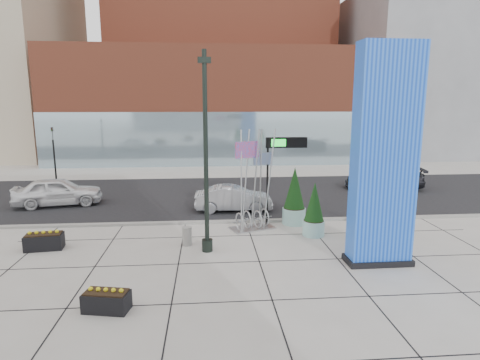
{
  "coord_description": "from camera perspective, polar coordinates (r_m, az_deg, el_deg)",
  "views": [
    {
      "loc": [
        -0.88,
        -15.0,
        5.83
      ],
      "look_at": [
        0.52,
        2.0,
        2.53
      ],
      "focal_mm": 30.0,
      "sensor_mm": 36.0,
      "label": 1
    }
  ],
  "objects": [
    {
      "name": "curb_edge",
      "position": [
        19.88,
        -1.99,
        -5.94
      ],
      "size": [
        80.0,
        0.3,
        0.12
      ],
      "primitive_type": "cube",
      "color": "gray",
      "rests_on": "ground"
    },
    {
      "name": "round_planter_east",
      "position": [
        19.15,
        19.8,
        -3.97
      ],
      "size": [
        0.95,
        0.95,
        2.36
      ],
      "color": "#9CD2CE",
      "rests_on": "ground"
    },
    {
      "name": "box_planter_south",
      "position": [
        12.47,
        -18.46,
        -15.89
      ],
      "size": [
        1.37,
        0.88,
        0.7
      ],
      "rotation": [
        0.0,
        0.0,
        -0.2
      ],
      "color": "black",
      "rests_on": "ground"
    },
    {
      "name": "traffic_signal",
      "position": [
        32.19,
        -24.95,
        3.63
      ],
      "size": [
        0.15,
        0.18,
        4.1
      ],
      "color": "black",
      "rests_on": "ground"
    },
    {
      "name": "car_white_west",
      "position": [
        25.24,
        -24.45,
        -1.53
      ],
      "size": [
        5.07,
        2.87,
        1.63
      ],
      "primitive_type": "imported",
      "rotation": [
        0.0,
        0.0,
        1.78
      ],
      "color": "white",
      "rests_on": "ground"
    },
    {
      "name": "tower_glass_front",
      "position": [
        37.4,
        -1.83,
        5.83
      ],
      "size": [
        34.0,
        0.6,
        5.0
      ],
      "primitive_type": "cube",
      "color": "#8CA5B2",
      "rests_on": "ground"
    },
    {
      "name": "overhead_street_sign",
      "position": [
        19.27,
        6.09,
        4.29
      ],
      "size": [
        1.98,
        0.21,
        4.22
      ],
      "rotation": [
        0.0,
        0.0,
        0.0
      ],
      "color": "black",
      "rests_on": "ground"
    },
    {
      "name": "public_art_sculpture",
      "position": [
        18.7,
        1.83,
        -3.32
      ],
      "size": [
        2.29,
        1.66,
        4.68
      ],
      "rotation": [
        0.0,
        0.0,
        0.34
      ],
      "color": "#ADAFB2",
      "rests_on": "ground"
    },
    {
      "name": "lamp_post",
      "position": [
        15.48,
        -4.84,
        1.01
      ],
      "size": [
        0.5,
        0.43,
        7.75
      ],
      "rotation": [
        0.0,
        0.0,
        0.07
      ],
      "color": "black",
      "rests_on": "ground"
    },
    {
      "name": "round_planter_mid",
      "position": [
        19.59,
        7.74,
        -2.44
      ],
      "size": [
        1.12,
        1.12,
        2.81
      ],
      "color": "#9CD2CE",
      "rests_on": "ground"
    },
    {
      "name": "box_planter_north",
      "position": [
        18.16,
        -26.09,
        -7.74
      ],
      "size": [
        1.51,
        0.88,
        0.79
      ],
      "rotation": [
        0.0,
        0.0,
        0.12
      ],
      "color": "black",
      "rests_on": "ground"
    },
    {
      "name": "ground",
      "position": [
        16.12,
        -1.29,
        -10.27
      ],
      "size": [
        160.0,
        160.0,
        0.0
      ],
      "primitive_type": "plane",
      "color": "#9E9991",
      "rests_on": "ground"
    },
    {
      "name": "blue_pylon",
      "position": [
        15.03,
        19.82,
        2.54
      ],
      "size": [
        2.37,
        1.08,
        7.88
      ],
      "rotation": [
        0.0,
        0.0,
        0.01
      ],
      "color": "blue",
      "rests_on": "ground"
    },
    {
      "name": "car_silver_mid",
      "position": [
        21.85,
        -0.94,
        -2.67
      ],
      "size": [
        4.22,
        1.57,
        1.38
      ],
      "primitive_type": "imported",
      "rotation": [
        0.0,
        0.0,
        1.54
      ],
      "color": "#9A9CA2",
      "rests_on": "ground"
    },
    {
      "name": "tower_podium",
      "position": [
        42.05,
        -2.19,
        10.48
      ],
      "size": [
        34.0,
        10.0,
        11.0
      ],
      "primitive_type": "cube",
      "color": "brown",
      "rests_on": "ground"
    },
    {
      "name": "round_planter_west",
      "position": [
        18.06,
        10.5,
        -4.28
      ],
      "size": [
        0.97,
        0.97,
        2.42
      ],
      "color": "#9CD2CE",
      "rests_on": "ground"
    },
    {
      "name": "building_grey_parking",
      "position": [
        54.24,
        25.73,
        13.24
      ],
      "size": [
        20.0,
        18.0,
        18.0
      ],
      "primitive_type": "cube",
      "color": "slate",
      "rests_on": "ground"
    },
    {
      "name": "car_dark_east",
      "position": [
        29.01,
        19.8,
        0.2
      ],
      "size": [
        5.41,
        2.87,
        1.5
      ],
      "primitive_type": "imported",
      "rotation": [
        0.0,
        0.0,
        -1.73
      ],
      "color": "black",
      "rests_on": "ground"
    },
    {
      "name": "concrete_bollard",
      "position": [
        16.93,
        -7.53,
        -7.9
      ],
      "size": [
        0.4,
        0.4,
        0.78
      ],
      "primitive_type": "cylinder",
      "color": "gray",
      "rests_on": "ground"
    },
    {
      "name": "street_asphalt",
      "position": [
        25.69,
        -2.63,
        -2.17
      ],
      "size": [
        80.0,
        12.0,
        0.02
      ],
      "primitive_type": "cube",
      "color": "black",
      "rests_on": "ground"
    }
  ]
}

